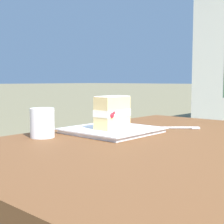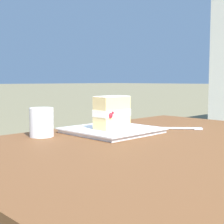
# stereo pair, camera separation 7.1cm
# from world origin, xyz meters

# --- Properties ---
(patio_table) EXTENTS (1.16, 0.83, 0.70)m
(patio_table) POSITION_xyz_m (0.00, 0.00, 0.59)
(patio_table) COLOR brown
(patio_table) RESTS_ON ground
(dessert_plate) EXTENTS (0.27, 0.27, 0.02)m
(dessert_plate) POSITION_xyz_m (0.00, -0.20, 0.71)
(dessert_plate) COLOR white
(dessert_plate) RESTS_ON patio_table
(cake_slice) EXTENTS (0.12, 0.07, 0.11)m
(cake_slice) POSITION_xyz_m (0.01, -0.19, 0.77)
(cake_slice) COLOR #E0C17A
(cake_slice) RESTS_ON dessert_plate
(dessert_fork) EXTENTS (0.12, 0.14, 0.01)m
(dessert_fork) POSITION_xyz_m (-0.23, -0.08, 0.71)
(dessert_fork) COLOR silver
(dessert_fork) RESTS_ON patio_table
(coffee_cup) EXTENTS (0.07, 0.07, 0.09)m
(coffee_cup) POSITION_xyz_m (0.21, -0.30, 0.75)
(coffee_cup) COLOR white
(coffee_cup) RESTS_ON patio_table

